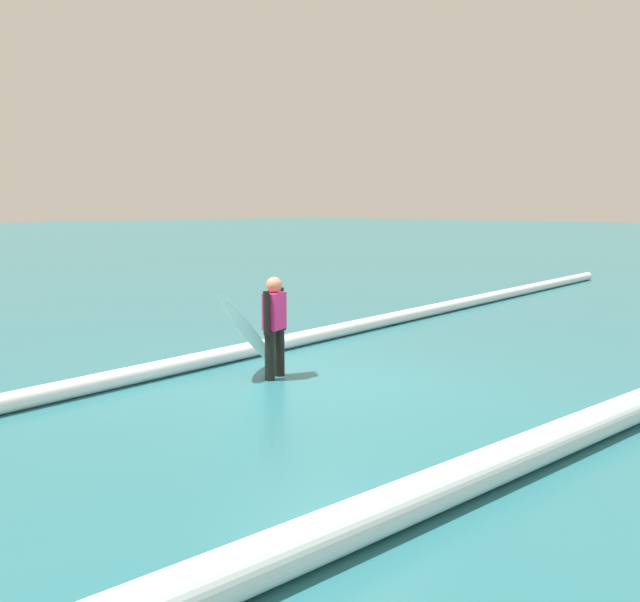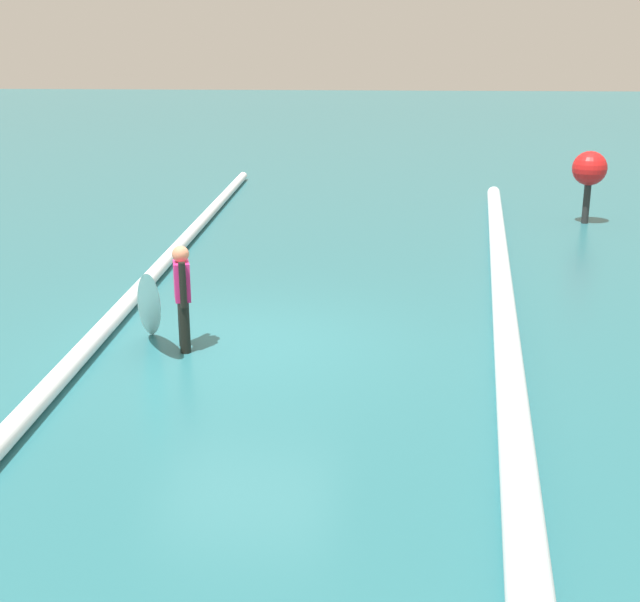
# 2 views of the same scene
# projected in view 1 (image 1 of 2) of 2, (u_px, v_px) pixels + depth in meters

# --- Properties ---
(ground_plane) EXTENTS (186.27, 186.27, 0.00)m
(ground_plane) POSITION_uv_depth(u_px,v_px,m) (327.00, 383.00, 9.43)
(ground_plane) COLOR #26666E
(surfer) EXTENTS (0.50, 0.30, 1.41)m
(surfer) POSITION_uv_depth(u_px,v_px,m) (274.00, 322.00, 9.61)
(surfer) COLOR black
(surfer) RESTS_ON ground_plane
(surfboard) EXTENTS (1.46, 0.71, 1.28)m
(surfboard) POSITION_uv_depth(u_px,v_px,m) (248.00, 331.00, 9.82)
(surfboard) COLOR white
(surfboard) RESTS_ON ground_plane
(wave_crest_foreground) EXTENTS (25.26, 2.10, 0.24)m
(wave_crest_foreground) POSITION_uv_depth(u_px,v_px,m) (348.00, 328.00, 12.94)
(wave_crest_foreground) COLOR white
(wave_crest_foreground) RESTS_ON ground_plane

